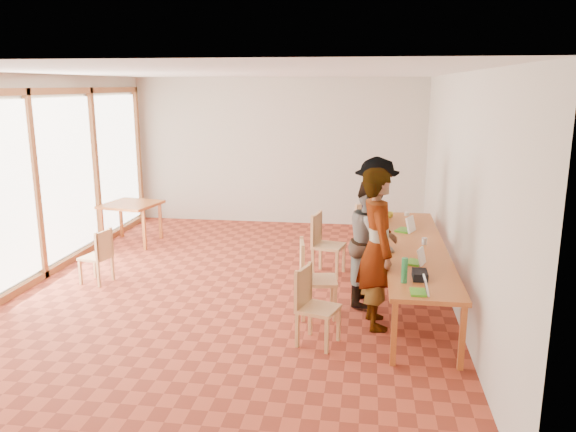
{
  "coord_description": "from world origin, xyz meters",
  "views": [
    {
      "loc": [
        1.84,
        -7.45,
        2.84
      ],
      "look_at": [
        0.78,
        -0.08,
        1.1
      ],
      "focal_mm": 35.0,
      "sensor_mm": 36.0,
      "label": 1
    }
  ],
  "objects": [
    {
      "name": "laptop_far",
      "position": [
        2.44,
        0.66,
        0.81
      ],
      "size": [
        0.32,
        0.34,
        0.23
      ],
      "rotation": [
        0.0,
        0.0,
        -0.44
      ],
      "color": "#49A81F",
      "rests_on": "communal_table"
    },
    {
      "name": "window_wall",
      "position": [
        -2.96,
        0.0,
        1.5
      ],
      "size": [
        0.1,
        8.0,
        3.0
      ],
      "primitive_type": "cube",
      "color": "white",
      "rests_on": "ground"
    },
    {
      "name": "laptop_near",
      "position": [
        2.43,
        -1.87,
        0.8
      ],
      "size": [
        0.19,
        0.22,
        0.18
      ],
      "rotation": [
        0.0,
        0.0,
        0.01
      ],
      "color": "#49A81F",
      "rests_on": "communal_table"
    },
    {
      "name": "condiment_cup",
      "position": [
        2.5,
        1.7,
        0.78
      ],
      "size": [
        0.08,
        0.08,
        0.06
      ],
      "primitive_type": "cylinder",
      "color": "white",
      "rests_on": "communal_table"
    },
    {
      "name": "chair_empty",
      "position": [
        1.82,
        2.15,
        0.52
      ],
      "size": [
        0.51,
        0.51,
        0.45
      ],
      "rotation": [
        0.0,
        0.0,
        -0.38
      ],
      "color": "tan",
      "rests_on": "ground"
    },
    {
      "name": "pink_phone",
      "position": [
        2.33,
        0.71,
        0.76
      ],
      "size": [
        0.05,
        0.1,
        0.01
      ],
      "primitive_type": "cube",
      "color": "#E44384",
      "rests_on": "communal_table"
    },
    {
      "name": "black_pouch",
      "position": [
        2.45,
        -1.42,
        0.8
      ],
      "size": [
        0.16,
        0.26,
        0.09
      ],
      "primitive_type": "cube",
      "color": "black",
      "rests_on": "communal_table"
    },
    {
      "name": "yellow_mug",
      "position": [
        2.22,
        1.52,
        0.8
      ],
      "size": [
        0.14,
        0.14,
        0.09
      ],
      "primitive_type": "imported",
      "rotation": [
        0.0,
        0.0,
        0.22
      ],
      "color": "gold",
      "rests_on": "communal_table"
    },
    {
      "name": "ground",
      "position": [
        0.0,
        0.0,
        0.0
      ],
      "size": [
        8.0,
        8.0,
        0.0
      ],
      "primitive_type": "plane",
      "color": "#AB4129",
      "rests_on": "ground"
    },
    {
      "name": "chair_mid",
      "position": [
        1.17,
        -0.84,
        0.59
      ],
      "size": [
        0.52,
        0.52,
        0.52
      ],
      "rotation": [
        0.0,
        0.0,
        0.16
      ],
      "color": "tan",
      "rests_on": "ground"
    },
    {
      "name": "green_bottle",
      "position": [
        2.27,
        -1.57,
        0.89
      ],
      "size": [
        0.07,
        0.07,
        0.28
      ],
      "primitive_type": "cylinder",
      "color": "#227940",
      "rests_on": "communal_table"
    },
    {
      "name": "laptop_mid",
      "position": [
        2.47,
        -0.88,
        0.8
      ],
      "size": [
        0.27,
        0.28,
        0.2
      ],
      "rotation": [
        0.0,
        0.0,
        -0.34
      ],
      "color": "#49A81F",
      "rests_on": "communal_table"
    },
    {
      "name": "communal_table",
      "position": [
        2.5,
        -0.07,
        0.7
      ],
      "size": [
        0.8,
        4.0,
        0.75
      ],
      "color": "#BD5D2A",
      "rests_on": "ground"
    },
    {
      "name": "wall_right",
      "position": [
        3.0,
        0.0,
        1.5
      ],
      "size": [
        0.1,
        8.0,
        3.0
      ],
      "primitive_type": "cube",
      "color": "beige",
      "rests_on": "ground"
    },
    {
      "name": "chair_spare",
      "position": [
        -1.98,
        -0.09,
        0.49
      ],
      "size": [
        0.44,
        0.44,
        0.43
      ],
      "rotation": [
        0.0,
        0.0,
        2.93
      ],
      "color": "tan",
      "rests_on": "ground"
    },
    {
      "name": "chair_far",
      "position": [
        1.19,
        0.79,
        0.58
      ],
      "size": [
        0.53,
        0.53,
        0.5
      ],
      "rotation": [
        0.0,
        0.0,
        -0.22
      ],
      "color": "tan",
      "rests_on": "ground"
    },
    {
      "name": "person_far",
      "position": [
        1.98,
        1.0,
        0.9
      ],
      "size": [
        0.76,
        1.21,
        1.79
      ],
      "primitive_type": "imported",
      "rotation": [
        0.0,
        0.0,
        1.66
      ],
      "color": "gray",
      "rests_on": "ground"
    },
    {
      "name": "wall_front",
      "position": [
        0.0,
        -4.0,
        1.5
      ],
      "size": [
        6.0,
        0.1,
        3.0
      ],
      "primitive_type": "cube",
      "color": "beige",
      "rests_on": "ground"
    },
    {
      "name": "clear_glass",
      "position": [
        2.63,
        -0.0,
        0.8
      ],
      "size": [
        0.07,
        0.07,
        0.09
      ],
      "primitive_type": "cylinder",
      "color": "silver",
      "rests_on": "communal_table"
    },
    {
      "name": "chair_near",
      "position": [
        1.26,
        -1.6,
        0.54
      ],
      "size": [
        0.52,
        0.52,
        0.47
      ],
      "rotation": [
        0.0,
        0.0,
        -0.32
      ],
      "color": "tan",
      "rests_on": "ground"
    },
    {
      "name": "person_near",
      "position": [
        1.99,
        -1.02,
        0.96
      ],
      "size": [
        0.59,
        0.78,
        1.92
      ],
      "primitive_type": "imported",
      "rotation": [
        0.0,
        0.0,
        1.77
      ],
      "color": "gray",
      "rests_on": "ground"
    },
    {
      "name": "side_table",
      "position": [
        -2.4,
        2.01,
        0.67
      ],
      "size": [
        0.9,
        0.9,
        0.75
      ],
      "rotation": [
        0.0,
        0.0,
        -0.18
      ],
      "color": "#BD5D2A",
      "rests_on": "ground"
    },
    {
      "name": "person_mid",
      "position": [
        1.93,
        -0.27,
        0.83
      ],
      "size": [
        0.74,
        0.89,
        1.66
      ],
      "primitive_type": "imported",
      "rotation": [
        0.0,
        0.0,
        1.42
      ],
      "color": "gray",
      "rests_on": "ground"
    },
    {
      "name": "ceiling",
      "position": [
        0.0,
        0.0,
        3.02
      ],
      "size": [
        6.0,
        8.0,
        0.04
      ],
      "primitive_type": "cube",
      "color": "white",
      "rests_on": "wall_back"
    },
    {
      "name": "wall_back",
      "position": [
        0.0,
        4.0,
        1.5
      ],
      "size": [
        6.0,
        0.1,
        3.0
      ],
      "primitive_type": "cube",
      "color": "beige",
      "rests_on": "ground"
    }
  ]
}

